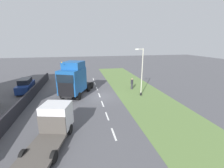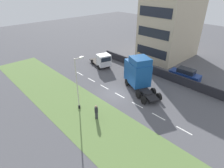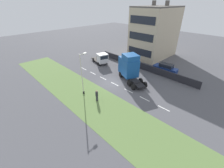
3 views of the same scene
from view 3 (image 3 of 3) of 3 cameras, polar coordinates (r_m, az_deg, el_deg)
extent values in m
plane|color=#515156|center=(27.22, 0.04, 0.49)|extent=(120.00, 120.00, 0.00)
cube|color=#607F42|center=(24.03, -10.31, -4.31)|extent=(7.00, 44.00, 0.01)
cube|color=white|center=(22.24, 19.09, -8.76)|extent=(0.16, 1.80, 0.00)
cube|color=white|center=(23.42, 12.29, -5.54)|extent=(0.16, 1.80, 0.00)
cube|color=white|center=(24.95, 6.29, -2.61)|extent=(0.16, 1.80, 0.00)
cube|color=white|center=(26.79, 1.08, -0.03)|extent=(0.16, 1.80, 0.00)
cube|color=white|center=(28.86, -3.42, 2.21)|extent=(0.16, 1.80, 0.00)
cube|color=white|center=(31.12, -7.30, 4.12)|extent=(0.16, 1.80, 0.00)
cube|color=white|center=(33.54, -10.66, 5.75)|extent=(0.16, 1.80, 0.00)
cube|color=#232328|center=(33.22, 11.33, 6.72)|extent=(0.25, 24.00, 1.36)
cube|color=#C1B293|center=(41.14, 15.91, 18.08)|extent=(11.53, 7.72, 11.70)
cube|color=#1E232D|center=(37.21, 10.37, 11.99)|extent=(0.08, 6.56, 1.64)
cube|color=#1E232D|center=(36.35, 10.88, 17.27)|extent=(0.08, 6.56, 1.64)
cube|color=#1E232D|center=(35.81, 11.44, 22.75)|extent=(0.08, 6.56, 1.64)
cube|color=#56514C|center=(40.51, 17.18, 26.38)|extent=(11.53, 7.72, 0.30)
cube|color=#56514C|center=(42.48, 15.73, 27.60)|extent=(0.70, 0.70, 1.10)
cube|color=#56514C|center=(40.75, 20.34, 26.93)|extent=(0.70, 0.70, 1.10)
cube|color=black|center=(27.57, 7.58, 2.18)|extent=(4.08, 7.08, 0.24)
cube|color=#195199|center=(28.15, 6.29, 6.64)|extent=(3.84, 4.58, 3.15)
cube|color=black|center=(30.05, 4.54, 6.81)|extent=(1.97, 0.89, 1.76)
cube|color=black|center=(29.55, 4.64, 9.29)|extent=(2.08, 0.94, 1.01)
cube|color=#195199|center=(26.94, 7.09, 10.16)|extent=(3.18, 3.27, 0.90)
sphere|color=orange|center=(28.57, 6.77, 12.39)|extent=(0.14, 0.14, 0.14)
cylinder|color=black|center=(26.26, 9.21, 1.03)|extent=(1.80, 1.80, 0.12)
cylinder|color=black|center=(29.17, 3.30, 3.66)|extent=(0.71, 1.08, 1.04)
cylinder|color=black|center=(30.10, 7.31, 4.30)|extent=(0.71, 1.08, 1.04)
cylinder|color=black|center=(26.19, 6.59, 0.33)|extent=(0.71, 1.08, 1.04)
cylinder|color=black|center=(27.22, 10.90, 1.15)|extent=(0.71, 1.08, 1.04)
cylinder|color=black|center=(25.10, 8.04, -1.14)|extent=(0.71, 1.08, 1.04)
cylinder|color=black|center=(26.18, 12.47, -0.23)|extent=(0.71, 1.08, 1.04)
cube|color=silver|center=(34.62, -3.64, 9.79)|extent=(2.53, 2.31, 2.03)
cube|color=black|center=(33.69, -2.95, 9.99)|extent=(1.83, 0.52, 0.73)
cube|color=#4C4742|center=(37.22, -5.37, 9.34)|extent=(2.93, 3.82, 0.18)
cube|color=#4C4742|center=(35.54, -4.31, 9.78)|extent=(2.09, 0.64, 1.42)
cylinder|color=black|center=(35.44, -2.13, 8.25)|extent=(0.44, 0.83, 0.80)
cylinder|color=black|center=(34.65, -5.05, 7.65)|extent=(0.44, 0.83, 0.80)
cylinder|color=black|center=(38.08, -4.32, 9.71)|extent=(0.44, 0.83, 0.80)
cylinder|color=black|center=(37.35, -7.09, 9.17)|extent=(0.44, 0.83, 0.80)
cube|color=navy|center=(32.54, 19.56, 5.30)|extent=(2.00, 4.80, 1.05)
cube|color=black|center=(32.18, 20.01, 6.66)|extent=(1.62, 2.67, 0.70)
cylinder|color=black|center=(32.59, 16.41, 4.93)|extent=(0.24, 0.65, 0.64)
cylinder|color=black|center=(33.96, 17.69, 5.73)|extent=(0.24, 0.65, 0.64)
cylinder|color=black|center=(31.54, 21.28, 3.26)|extent=(0.24, 0.65, 0.64)
cylinder|color=black|center=(32.96, 22.40, 4.14)|extent=(0.24, 0.65, 0.64)
cylinder|color=black|center=(24.46, -10.75, -3.17)|extent=(0.28, 0.28, 0.40)
cylinder|color=beige|center=(22.98, -11.45, 3.31)|extent=(0.13, 0.13, 6.54)
cylinder|color=beige|center=(22.04, -11.28, 11.11)|extent=(0.90, 0.09, 0.09)
cube|color=silver|center=(22.27, -10.31, 11.39)|extent=(0.44, 0.20, 0.16)
cylinder|color=#333338|center=(22.38, -5.75, -5.39)|extent=(0.34, 0.34, 0.87)
cylinder|color=#26262D|center=(21.94, -5.85, -3.71)|extent=(0.39, 0.39, 0.69)
sphere|color=tan|center=(21.70, -5.91, -2.68)|extent=(0.24, 0.24, 0.24)
camera|label=1|loc=(41.59, -17.60, 20.12)|focal=24.00mm
camera|label=2|loc=(1.48, -12.08, 53.56)|focal=30.00mm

